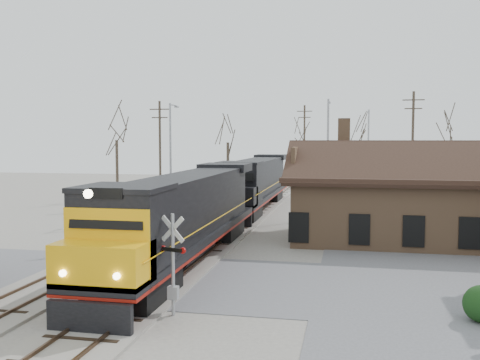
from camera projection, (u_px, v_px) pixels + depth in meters
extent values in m
plane|color=#9E998F|center=(165.00, 279.00, 24.90)|extent=(140.00, 140.00, 0.00)
cube|color=#59595E|center=(165.00, 278.00, 24.89)|extent=(60.00, 9.00, 0.03)
cube|color=#9E998F|center=(233.00, 226.00, 39.55)|extent=(3.40, 90.00, 0.12)
cube|color=#473323|center=(223.00, 224.00, 39.68)|extent=(0.08, 90.00, 0.14)
cube|color=#473323|center=(242.00, 225.00, 39.40)|extent=(0.08, 90.00, 0.14)
cube|color=#9E998F|center=(175.00, 224.00, 40.44)|extent=(3.40, 90.00, 0.12)
cube|color=#473323|center=(166.00, 223.00, 40.58)|extent=(0.08, 90.00, 0.14)
cube|color=#473323|center=(184.00, 223.00, 40.29)|extent=(0.08, 90.00, 0.14)
cube|color=#916B4B|center=(406.00, 210.00, 34.08)|extent=(14.00, 8.00, 4.00)
cube|color=black|center=(407.00, 177.00, 33.92)|extent=(15.20, 9.20, 0.30)
cube|color=black|center=(412.00, 163.00, 31.60)|extent=(15.00, 4.71, 2.66)
cube|color=black|center=(404.00, 160.00, 36.09)|extent=(15.00, 4.71, 2.66)
cube|color=#916B4B|center=(344.00, 135.00, 35.98)|extent=(0.80, 0.80, 2.20)
cube|color=black|center=(135.00, 287.00, 21.43)|extent=(2.68, 4.29, 1.07)
cube|color=black|center=(218.00, 229.00, 35.04)|extent=(2.68, 4.29, 1.07)
cube|color=black|center=(186.00, 235.00, 28.17)|extent=(3.21, 21.43, 0.37)
cube|color=maroon|center=(187.00, 240.00, 28.19)|extent=(3.23, 21.43, 0.13)
cube|color=black|center=(193.00, 201.00, 29.35)|extent=(2.79, 15.54, 3.00)
cube|color=black|center=(124.00, 229.00, 20.30)|extent=(3.21, 3.00, 3.00)
cube|color=#F4B00C|center=(103.00, 263.00, 18.58)|extent=(3.21, 1.93, 1.50)
cube|color=black|center=(90.00, 318.00, 17.67)|extent=(3.00, 0.25, 1.07)
cylinder|color=#FFF2CC|center=(88.00, 194.00, 17.43)|extent=(0.30, 0.10, 0.30)
cube|color=black|center=(242.00, 213.00, 42.85)|extent=(2.68, 4.29, 1.07)
cube|color=black|center=(268.00, 195.00, 56.46)|extent=(2.68, 4.29, 1.07)
cube|color=black|center=(257.00, 194.00, 49.59)|extent=(3.21, 21.43, 0.37)
cube|color=maroon|center=(257.00, 196.00, 49.61)|extent=(3.23, 21.43, 0.13)
cube|color=black|center=(259.00, 175.00, 50.78)|extent=(2.79, 15.54, 3.00)
cube|color=black|center=(240.00, 183.00, 41.72)|extent=(3.21, 3.00, 3.00)
cube|color=black|center=(235.00, 197.00, 40.01)|extent=(3.21, 1.93, 1.50)
cube|color=black|center=(232.00, 220.00, 39.09)|extent=(3.00, 0.25, 1.07)
cylinder|color=#A5A8AD|center=(173.00, 265.00, 19.60)|extent=(0.13, 0.13, 3.79)
cube|color=silver|center=(173.00, 229.00, 19.50)|extent=(0.97, 0.29, 0.99)
cube|color=silver|center=(173.00, 229.00, 19.50)|extent=(0.97, 0.29, 0.99)
cube|color=black|center=(173.00, 249.00, 19.55)|extent=(0.86, 0.36, 0.14)
cylinder|color=#B20C0C|center=(163.00, 248.00, 19.74)|extent=(0.24, 0.13, 0.23)
cylinder|color=#B20C0C|center=(183.00, 251.00, 19.37)|extent=(0.24, 0.13, 0.23)
cube|color=#A5A8AD|center=(173.00, 293.00, 19.68)|extent=(0.38, 0.28, 0.47)
cylinder|color=#A5A8AD|center=(97.00, 222.00, 30.63)|extent=(0.12, 0.12, 3.55)
cube|color=silver|center=(97.00, 200.00, 30.53)|extent=(0.88, 0.37, 0.93)
cube|color=silver|center=(97.00, 200.00, 30.53)|extent=(0.88, 0.37, 0.93)
cube|color=black|center=(97.00, 212.00, 30.59)|extent=(0.80, 0.43, 0.13)
cylinder|color=#B20C0C|center=(104.00, 212.00, 30.65)|extent=(0.23, 0.15, 0.21)
cylinder|color=#B20C0C|center=(90.00, 213.00, 30.52)|extent=(0.23, 0.15, 0.21)
cube|color=#A5A8AD|center=(97.00, 238.00, 30.70)|extent=(0.35, 0.27, 0.44)
cylinder|color=#A5A8AD|center=(171.00, 162.00, 42.60)|extent=(0.18, 0.18, 9.35)
cylinder|color=#A5A8AD|center=(174.00, 105.00, 43.13)|extent=(0.12, 1.80, 0.12)
cube|color=#A5A8AD|center=(177.00, 107.00, 43.92)|extent=(0.25, 0.50, 0.12)
cylinder|color=#A5A8AD|center=(328.00, 159.00, 43.66)|extent=(0.18, 0.18, 9.76)
cylinder|color=#A5A8AD|center=(329.00, 101.00, 44.17)|extent=(0.12, 1.80, 0.12)
cube|color=#A5A8AD|center=(329.00, 103.00, 44.96)|extent=(0.25, 0.50, 0.12)
cylinder|color=#A5A8AD|center=(368.00, 155.00, 57.67)|extent=(0.18, 0.18, 9.68)
cylinder|color=#A5A8AD|center=(369.00, 111.00, 58.18)|extent=(0.12, 1.80, 0.12)
cube|color=#A5A8AD|center=(368.00, 112.00, 58.97)|extent=(0.25, 0.50, 0.12)
cylinder|color=#382D23|center=(160.00, 154.00, 52.07)|extent=(0.24, 0.24, 10.19)
cube|color=#382D23|center=(160.00, 109.00, 51.74)|extent=(2.00, 0.10, 0.10)
cube|color=#382D23|center=(160.00, 118.00, 51.80)|extent=(1.60, 0.10, 0.10)
cylinder|color=#382D23|center=(304.00, 147.00, 70.46)|extent=(0.24, 0.24, 10.96)
cube|color=#382D23|center=(305.00, 111.00, 70.10)|extent=(2.00, 0.10, 0.10)
cube|color=#382D23|center=(305.00, 117.00, 70.16)|extent=(1.60, 0.10, 0.10)
cylinder|color=#382D23|center=(412.00, 150.00, 50.13)|extent=(0.24, 0.24, 10.95)
cube|color=#382D23|center=(414.00, 100.00, 49.78)|extent=(2.00, 0.10, 0.10)
cube|color=#382D23|center=(413.00, 109.00, 49.84)|extent=(1.60, 0.10, 0.10)
cylinder|color=#382D23|center=(117.00, 170.00, 56.60)|extent=(0.32, 0.32, 6.41)
cylinder|color=#382D23|center=(228.00, 169.00, 61.45)|extent=(0.32, 0.32, 6.13)
cylinder|color=#382D23|center=(301.00, 164.00, 71.58)|extent=(0.32, 0.32, 6.23)
cylinder|color=#382D23|center=(358.00, 167.00, 63.01)|extent=(0.32, 0.32, 6.33)
cylinder|color=#382D23|center=(443.00, 170.00, 57.05)|extent=(0.32, 0.32, 6.32)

